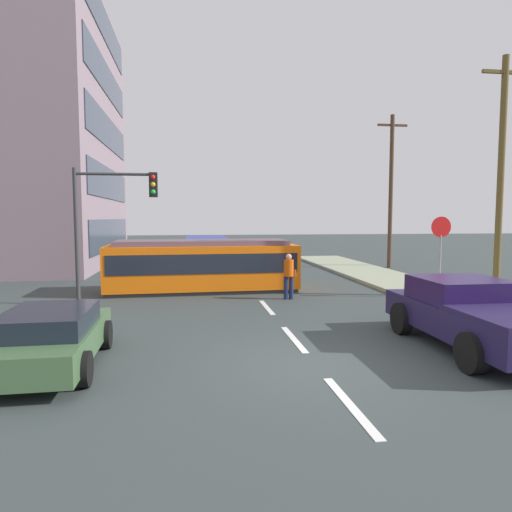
{
  "coord_description": "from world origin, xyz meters",
  "views": [
    {
      "loc": [
        -2.48,
        -8.72,
        2.98
      ],
      "look_at": [
        0.14,
        9.45,
        1.43
      ],
      "focal_mm": 31.91,
      "sensor_mm": 36.0,
      "label": 1
    }
  ],
  "objects": [
    {
      "name": "streetcar_tram",
      "position": [
        -2.01,
        9.77,
        1.07
      ],
      "size": [
        7.64,
        2.76,
        2.08
      ],
      "color": "orange",
      "rests_on": "ground"
    },
    {
      "name": "traffic_light_mast",
      "position": [
        -5.18,
        7.42,
        3.28
      ],
      "size": [
        2.8,
        0.33,
        4.66
      ],
      "color": "#333333",
      "rests_on": "ground"
    },
    {
      "name": "lane_stripe_0",
      "position": [
        0.0,
        -2.0,
        0.01
      ],
      "size": [
        0.16,
        2.4,
        0.01
      ],
      "primitive_type": "cube",
      "color": "silver",
      "rests_on": "ground"
    },
    {
      "name": "lane_stripe_2",
      "position": [
        0.0,
        6.0,
        0.01
      ],
      "size": [
        0.16,
        2.4,
        0.01
      ],
      "primitive_type": "cube",
      "color": "silver",
      "rests_on": "ground"
    },
    {
      "name": "city_bus",
      "position": [
        -1.52,
        19.66,
        1.02
      ],
      "size": [
        2.57,
        5.44,
        1.77
      ],
      "color": "#35439A",
      "rests_on": "ground"
    },
    {
      "name": "sidewalk_curb_right",
      "position": [
        6.8,
        6.0,
        0.07
      ],
      "size": [
        3.2,
        36.0,
        0.14
      ],
      "primitive_type": "cube",
      "color": "gray",
      "rests_on": "ground"
    },
    {
      "name": "utility_pole_mid",
      "position": [
        9.26,
        16.89,
        4.66
      ],
      "size": [
        1.8,
        0.24,
        8.95
      ],
      "color": "#4A3324",
      "rests_on": "ground"
    },
    {
      "name": "lane_stripe_4",
      "position": [
        0.0,
        21.77,
        0.01
      ],
      "size": [
        0.16,
        2.4,
        0.01
      ],
      "primitive_type": "cube",
      "color": "silver",
      "rests_on": "ground"
    },
    {
      "name": "pedestrian_crossing",
      "position": [
        1.05,
        7.41,
        0.94
      ],
      "size": [
        0.5,
        0.36,
        1.67
      ],
      "color": "#172143",
      "rests_on": "ground"
    },
    {
      "name": "utility_pole_near",
      "position": [
        8.88,
        6.77,
        4.6
      ],
      "size": [
        1.8,
        0.24,
        8.84
      ],
      "color": "brown",
      "rests_on": "ground"
    },
    {
      "name": "lane_stripe_1",
      "position": [
        0.0,
        2.0,
        0.01
      ],
      "size": [
        0.16,
        2.4,
        0.01
      ],
      "primitive_type": "cube",
      "color": "silver",
      "rests_on": "ground"
    },
    {
      "name": "pickup_truck_parked",
      "position": [
        3.83,
        0.62,
        0.8
      ],
      "size": [
        2.33,
        5.03,
        1.55
      ],
      "color": "#211940",
      "rests_on": "ground"
    },
    {
      "name": "lane_stripe_3",
      "position": [
        0.0,
        15.77,
        0.01
      ],
      "size": [
        0.16,
        2.4,
        0.01
      ],
      "primitive_type": "cube",
      "color": "silver",
      "rests_on": "ground"
    },
    {
      "name": "ground_plane",
      "position": [
        0.0,
        10.0,
        0.0
      ],
      "size": [
        120.0,
        120.0,
        0.0
      ],
      "primitive_type": "plane",
      "color": "#353E3D"
    },
    {
      "name": "parked_sedan_near",
      "position": [
        -5.25,
        0.59,
        0.62
      ],
      "size": [
        1.99,
        4.06,
        1.19
      ],
      "color": "#41633C",
      "rests_on": "ground"
    },
    {
      "name": "stop_sign",
      "position": [
        6.66,
        6.89,
        2.19
      ],
      "size": [
        0.76,
        0.07,
        2.88
      ],
      "color": "gray",
      "rests_on": "sidewalk_curb_right"
    }
  ]
}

